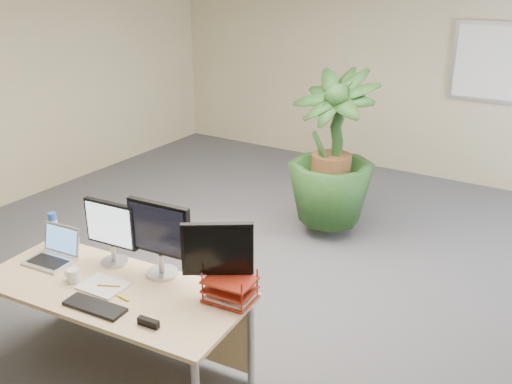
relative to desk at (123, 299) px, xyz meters
The scene contains 17 objects.
floor 1.16m from the desk, 77.77° to the left, with size 8.00×8.00×0.00m, color #424247.
back_wall 5.07m from the desk, 87.51° to the left, with size 7.00×0.04×2.70m, color #BDB086.
whiteboard 5.26m from the desk, 74.08° to the left, with size 1.30×0.04×0.95m.
desk is the anchor object (origin of this frame).
floor_plant 2.71m from the desk, 84.52° to the left, with size 0.84×0.84×1.50m, color #173C16.
monitor_left 0.48m from the desk, 144.83° to the left, with size 0.41×0.19×0.46m.
monitor_right 0.52m from the desk, 49.73° to the left, with size 0.47×0.21×0.52m.
monitor_dark 0.80m from the desk, 17.47° to the left, with size 0.39×0.28×0.49m.
laptop 0.64m from the desk, behind, with size 0.34×0.31×0.23m.
keyboard 0.37m from the desk, 73.42° to the right, with size 0.41×0.14×0.02m, color black.
coffee_mug 0.36m from the desk, 145.50° to the right, with size 0.12×0.08×0.09m.
spiral_notebook 0.20m from the desk, 110.07° to the right, with size 0.29×0.22×0.01m, color white.
orange_pen 0.19m from the desk, 89.86° to the right, with size 0.01×0.01×0.15m, color orange.
yellow_highlighter 0.27m from the desk, 44.02° to the right, with size 0.02×0.02×0.11m, color #FFF11A.
water_bottle 0.84m from the desk, behind, with size 0.07×0.07×0.26m.
letter_tray 0.79m from the desk, 14.16° to the left, with size 0.32×0.25×0.14m.
stapler 0.60m from the desk, 30.09° to the right, with size 0.14×0.04×0.05m, color black.
Camera 1 is at (2.28, -3.31, 2.63)m, focal length 40.00 mm.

